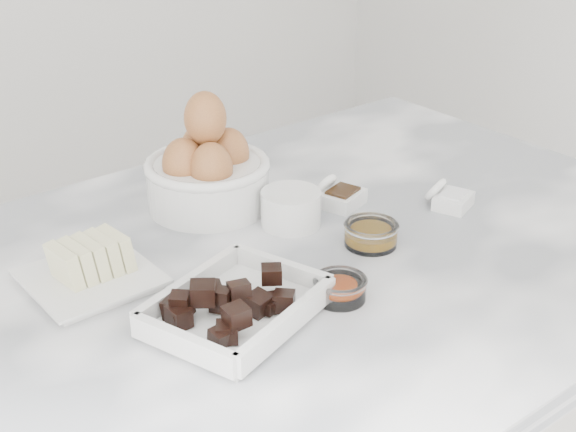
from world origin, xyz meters
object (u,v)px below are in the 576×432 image
(chocolate_dish, at_px, (236,303))
(zest_bowl, at_px, (340,287))
(sugar_ramekin, at_px, (291,207))
(honey_bowl, at_px, (371,234))
(salt_spoon, at_px, (449,198))
(vanilla_spoon, at_px, (338,195))
(egg_bowl, at_px, (207,171))
(butter_plate, at_px, (87,269))

(chocolate_dish, relative_size, zest_bowl, 3.56)
(sugar_ramekin, height_order, honey_bowl, sugar_ramekin)
(salt_spoon, bearing_deg, honey_bowl, -175.23)
(zest_bowl, bearing_deg, chocolate_dish, 161.51)
(honey_bowl, height_order, zest_bowl, honey_bowl)
(sugar_ramekin, height_order, vanilla_spoon, sugar_ramekin)
(chocolate_dish, height_order, egg_bowl, egg_bowl)
(honey_bowl, height_order, vanilla_spoon, vanilla_spoon)
(chocolate_dish, bearing_deg, zest_bowl, -18.49)
(honey_bowl, xyz_separation_m, zest_bowl, (-0.13, -0.08, -0.00))
(vanilla_spoon, bearing_deg, chocolate_dish, -152.07)
(honey_bowl, distance_m, zest_bowl, 0.15)
(vanilla_spoon, relative_size, salt_spoon, 1.07)
(honey_bowl, bearing_deg, salt_spoon, 4.77)
(honey_bowl, distance_m, vanilla_spoon, 0.13)
(butter_plate, height_order, zest_bowl, butter_plate)
(chocolate_dish, height_order, salt_spoon, chocolate_dish)
(zest_bowl, height_order, salt_spoon, salt_spoon)
(honey_bowl, relative_size, zest_bowl, 1.13)
(butter_plate, height_order, salt_spoon, butter_plate)
(butter_plate, relative_size, sugar_ramekin, 1.75)
(butter_plate, relative_size, egg_bowl, 0.81)
(sugar_ramekin, height_order, egg_bowl, egg_bowl)
(chocolate_dish, height_order, honey_bowl, chocolate_dish)
(egg_bowl, distance_m, honey_bowl, 0.27)
(zest_bowl, bearing_deg, egg_bowl, 86.57)
(chocolate_dish, height_order, vanilla_spoon, chocolate_dish)
(butter_plate, distance_m, zest_bowl, 0.32)
(butter_plate, distance_m, vanilla_spoon, 0.40)
(egg_bowl, xyz_separation_m, salt_spoon, (0.28, -0.23, -0.04))
(egg_bowl, height_order, salt_spoon, egg_bowl)
(sugar_ramekin, distance_m, honey_bowl, 0.13)
(sugar_ramekin, bearing_deg, egg_bowl, 115.31)
(sugar_ramekin, xyz_separation_m, vanilla_spoon, (0.10, 0.01, -0.01))
(honey_bowl, bearing_deg, butter_plate, 157.88)
(butter_plate, xyz_separation_m, sugar_ramekin, (0.30, -0.03, 0.01))
(zest_bowl, bearing_deg, sugar_ramekin, 67.92)
(chocolate_dish, xyz_separation_m, zest_bowl, (0.12, -0.04, -0.01))
(zest_bowl, bearing_deg, vanilla_spoon, 48.71)
(butter_plate, distance_m, salt_spoon, 0.55)
(chocolate_dish, xyz_separation_m, salt_spoon, (0.43, 0.05, -0.01))
(egg_bowl, relative_size, salt_spoon, 2.25)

